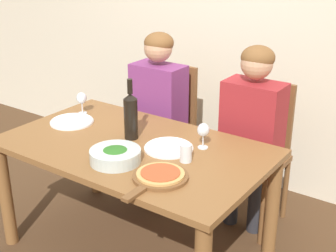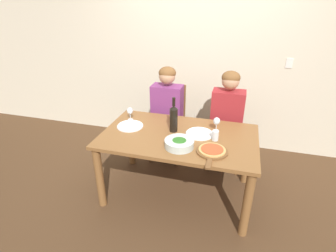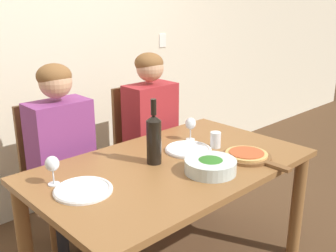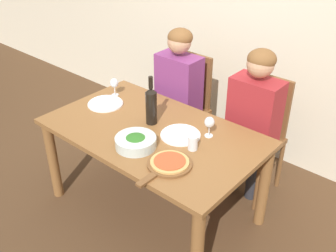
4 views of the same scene
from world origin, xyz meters
name	(u,v)px [view 1 (image 1 of 4)]	position (x,y,z in m)	size (l,w,h in m)	color
ground_plane	(137,249)	(0.00, 0.00, 0.00)	(40.00, 40.00, 0.00)	#4C331E
back_wall	(241,11)	(0.00, 1.30, 1.35)	(10.00, 0.06, 2.70)	beige
dining_table	(134,162)	(0.00, 0.00, 0.62)	(1.56, 0.93, 0.73)	brown
chair_left	(166,125)	(-0.32, 0.78, 0.53)	(0.42, 0.42, 0.98)	brown
chair_right	(257,149)	(0.43, 0.78, 0.53)	(0.42, 0.42, 0.98)	brown
person_woman	(157,100)	(-0.32, 0.67, 0.76)	(0.47, 0.51, 1.25)	#28282D
person_man	(251,122)	(0.43, 0.67, 0.76)	(0.47, 0.51, 1.25)	#28282D
wine_bottle	(131,115)	(-0.07, 0.07, 0.88)	(0.08, 0.08, 0.37)	black
broccoli_bowl	(115,156)	(0.06, -0.23, 0.77)	(0.28, 0.28, 0.08)	silver
dinner_plate_left	(72,121)	(-0.55, 0.04, 0.74)	(0.28, 0.28, 0.02)	white
dinner_plate_right	(169,148)	(0.20, 0.07, 0.74)	(0.28, 0.28, 0.02)	white
pizza_on_board	(159,176)	(0.37, -0.25, 0.75)	(0.28, 0.42, 0.04)	brown
wine_glass_left	(82,99)	(-0.62, 0.21, 0.84)	(0.07, 0.07, 0.15)	silver
wine_glass_right	(203,131)	(0.35, 0.20, 0.84)	(0.07, 0.07, 0.15)	silver
water_tumbler	(186,153)	(0.36, -0.01, 0.78)	(0.07, 0.07, 0.10)	silver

